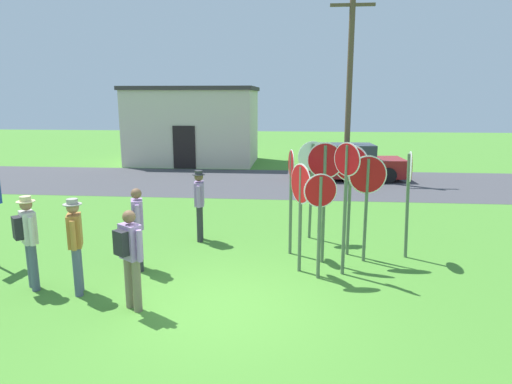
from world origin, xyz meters
TOP-DOWN VIEW (x-y plane):
  - ground_plane at (0.00, 0.00)m, footprint 80.00×80.00m
  - street_asphalt at (0.00, 11.33)m, footprint 60.00×6.40m
  - building_background at (-4.28, 16.79)m, footprint 6.66×4.51m
  - utility_pole at (3.35, 12.58)m, footprint 1.80×0.24m
  - parked_car_on_street at (3.52, 12.40)m, footprint 4.41×2.23m
  - stop_sign_leaning_right at (1.12, 2.75)m, footprint 0.14×0.62m
  - stop_sign_rear_right at (2.70, 2.43)m, footprint 0.80×0.12m
  - stop_sign_far_back at (2.18, 1.65)m, footprint 0.44×0.49m
  - stop_sign_low_front at (2.39, 2.81)m, footprint 0.73×0.37m
  - stop_sign_rear_left at (1.60, 3.91)m, footprint 0.69×0.30m
  - stop_sign_tallest at (3.62, 2.75)m, footprint 0.15×0.65m
  - stop_sign_nearest at (1.69, 1.39)m, footprint 0.63×0.18m
  - stop_sign_center_cluster at (1.32, 1.73)m, footprint 0.39×0.71m
  - stop_sign_leaning_left at (1.81, 2.26)m, footprint 0.74×0.14m
  - person_holding_notes at (-2.61, 0.31)m, footprint 0.34×0.54m
  - person_in_dark_shirt at (-1.92, 1.52)m, footprint 0.33×0.54m
  - person_near_signs at (-3.55, 0.41)m, footprint 0.47×0.48m
  - person_in_teal at (-1.42, -0.22)m, footprint 0.49×0.46m
  - person_in_blue at (-1.10, 3.50)m, footprint 0.31×0.56m

SIDE VIEW (x-z plane):
  - ground_plane at x=0.00m, z-range 0.00..0.00m
  - street_asphalt at x=0.00m, z-range 0.00..0.01m
  - parked_car_on_street at x=3.52m, z-range -0.07..1.44m
  - person_in_dark_shirt at x=-1.92m, z-range 0.11..1.80m
  - person_in_teal at x=-1.42m, z-range 0.14..1.83m
  - person_holding_notes at x=-2.61m, z-range 0.12..1.85m
  - person_in_blue at x=-1.10m, z-range 0.12..1.85m
  - person_near_signs at x=-3.55m, z-range 0.14..1.88m
  - stop_sign_nearest at x=1.69m, z-range 0.35..2.41m
  - stop_sign_center_cluster at x=1.32m, z-range 0.41..2.61m
  - stop_sign_leaning_right at x=1.12m, z-range 0.39..2.74m
  - stop_sign_tallest at x=3.62m, z-range 0.39..2.74m
  - stop_sign_rear_right at x=2.70m, z-range 0.43..2.71m
  - stop_sign_rear_left at x=1.60m, z-range 0.43..2.86m
  - stop_sign_low_front at x=2.39m, z-range 0.46..2.92m
  - stop_sign_far_back at x=2.18m, z-range 0.43..3.06m
  - stop_sign_leaning_left at x=1.81m, z-range 0.47..3.03m
  - building_background at x=-4.28m, z-range 0.01..4.00m
  - utility_pole at x=3.35m, z-range 0.18..7.88m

